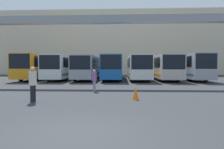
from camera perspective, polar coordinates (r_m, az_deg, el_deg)
The scene contains 13 objects.
ground_plane at distance 5.63m, azimuth -9.47°, elevation -16.79°, with size 200.00×200.00×0.00m, color #2D3033.
building_backdrop at distance 48.19m, azimuth 1.33°, elevation 8.43°, with size 54.26×12.00×13.72m.
overhead_gantry at distance 19.06m, azimuth -0.80°, elevation 13.58°, with size 31.16×0.80×6.51m.
bus_slot_0 at distance 29.19m, azimuth -19.89°, elevation 2.41°, with size 2.60×11.13×3.30m.
bus_slot_1 at distance 28.71m, azimuth -13.18°, elevation 2.33°, with size 2.53×12.47×3.15m.
bus_slot_2 at distance 27.05m, azimuth -6.87°, elevation 2.30°, with size 2.52×10.57×3.09m.
bus_slot_3 at distance 27.58m, azimuth 0.33°, elevation 2.39°, with size 2.47×12.34×3.15m.
bus_slot_4 at distance 27.34m, azimuth 7.35°, elevation 2.35°, with size 2.54×11.73×3.13m.
bus_slot_5 at distance 27.87m, azimuth 14.23°, elevation 2.32°, with size 2.62×11.84×3.15m.
bus_slot_6 at distance 28.81m, azimuth 20.76°, elevation 2.38°, with size 2.45×11.99×3.28m.
pedestrian_far_center at distance 14.44m, azimuth -5.09°, elevation -1.57°, with size 0.33×0.33×1.58m.
pedestrian_near_left at distance 11.03m, azimuth -21.67°, elevation -2.35°, with size 0.38×0.38×1.81m.
traffic_cone at distance 11.06m, azimuth 6.73°, elevation -5.40°, with size 0.39×0.39×0.69m.
Camera 1 is at (1.13, -5.19, 1.85)m, focal length 32.00 mm.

